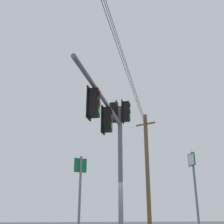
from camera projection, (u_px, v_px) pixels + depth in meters
name	position (u px, v px, depth m)	size (l,w,h in m)	color
signal_mast_assembly	(113.00, 130.00, 10.96)	(5.79, 2.74, 6.14)	slate
utility_pole_wooden	(147.00, 167.00, 23.59)	(1.34, 1.48, 9.64)	brown
route_sign_primary	(195.00, 192.00, 8.35)	(0.39, 0.11, 3.14)	slate
route_sign_secondary	(80.00, 196.00, 7.67)	(0.15, 0.37, 2.87)	slate
overhead_wire_span	(114.00, 31.00, 12.61)	(25.18, 9.82, 1.35)	black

